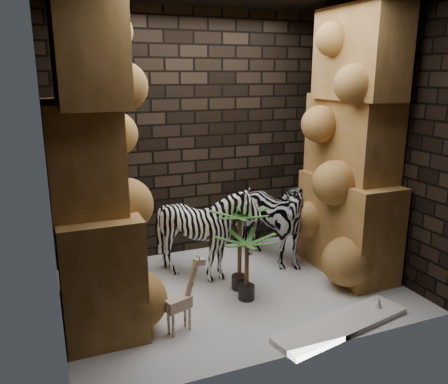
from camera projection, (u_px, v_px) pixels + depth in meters
name	position (u px, v px, depth m)	size (l,w,h in m)	color
floor	(235.00, 290.00, 4.84)	(3.50, 3.50, 0.00)	silver
wall_back	(195.00, 136.00, 5.58)	(3.50, 3.50, 0.00)	black
wall_front	(303.00, 178.00, 3.34)	(3.50, 3.50, 0.00)	black
wall_left	(47.00, 165.00, 3.82)	(3.00, 3.00, 0.00)	black
wall_right	(377.00, 142.00, 5.10)	(3.00, 3.00, 0.00)	black
rock_pillar_left	(89.00, 162.00, 3.95)	(0.68, 1.30, 3.00)	tan
rock_pillar_right	(353.00, 144.00, 4.98)	(0.58, 1.25, 3.00)	tan
zebra_right	(266.00, 213.00, 5.38)	(0.58, 1.08, 1.28)	white
zebra_left	(206.00, 236.00, 5.00)	(0.89, 1.10, 1.00)	white
giraffe_toy	(179.00, 296.00, 3.97)	(0.36, 0.12, 0.69)	beige
palm_front	(240.00, 249.00, 4.76)	(0.36, 0.36, 0.90)	#286220
palm_back	(247.00, 267.00, 4.56)	(0.36, 0.36, 0.70)	#286220
surfboard	(342.00, 325.00, 4.12)	(1.43, 0.35, 0.05)	white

